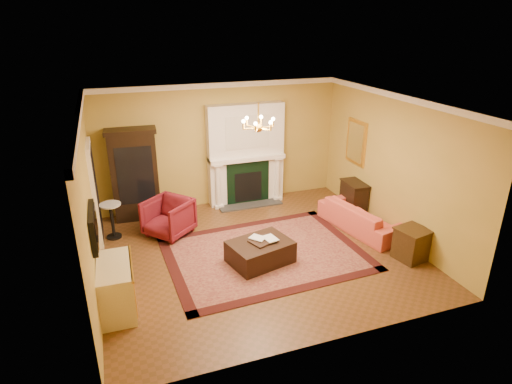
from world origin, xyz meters
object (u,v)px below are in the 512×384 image
china_cabinet (135,177)px  wingback_armchair (168,216)px  console_table (354,199)px  coral_sofa (361,213)px  commode (116,287)px  leather_ottoman (260,252)px  pedestal_table (112,218)px  end_table (411,245)px

china_cabinet → wingback_armchair: (0.54, -1.11, -0.57)m
console_table → coral_sofa: bearing=-108.1°
commode → leather_ottoman: bearing=13.8°
pedestal_table → commode: bearing=-90.7°
wingback_armchair → pedestal_table: bearing=-143.3°
wingback_armchair → pedestal_table: (-1.14, 0.25, 0.01)m
coral_sofa → leather_ottoman: size_ratio=1.79×
china_cabinet → leather_ottoman: 3.58m
coral_sofa → end_table: bearing=177.8°
wingback_armchair → commode: size_ratio=0.81×
wingback_armchair → coral_sofa: bearing=33.0°
wingback_armchair → console_table: bearing=44.2°
coral_sofa → commode: bearing=91.0°
end_table → console_table: 2.22m
coral_sofa → china_cabinet: bearing=52.0°
commode → end_table: (5.45, -0.26, -0.10)m
pedestal_table → coral_sofa: size_ratio=0.39×
end_table → console_table: (0.06, 2.22, 0.08)m
china_cabinet → commode: china_cabinet is taller
pedestal_table → coral_sofa: coral_sofa is taller
wingback_armchair → commode: (-1.17, -2.33, -0.04)m
coral_sofa → console_table: 0.85m
commode → leather_ottoman: commode is taller
pedestal_table → coral_sofa: bearing=-15.3°
china_cabinet → wingback_armchair: size_ratio=2.28×
coral_sofa → leather_ottoman: 2.64m
leather_ottoman → console_table: bearing=11.3°
pedestal_table → end_table: 6.12m
china_cabinet → end_table: china_cabinet is taller
wingback_armchair → coral_sofa: wingback_armchair is taller
wingback_armchair → console_table: size_ratio=1.17×
wingback_armchair → end_table: bearing=17.9°
coral_sofa → end_table: (0.23, -1.42, -0.09)m
pedestal_table → coral_sofa: (5.19, -1.42, -0.06)m
commode → end_table: commode is taller
china_cabinet → leather_ottoman: size_ratio=1.80×
china_cabinet → end_table: size_ratio=3.35×
china_cabinet → pedestal_table: bearing=-121.4°
coral_sofa → console_table: (0.29, 0.80, -0.01)m
wingback_armchair → leather_ottoman: (1.47, -1.74, -0.22)m
commode → coral_sofa: bearing=13.8°
leather_ottoman → coral_sofa: bearing=-1.7°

